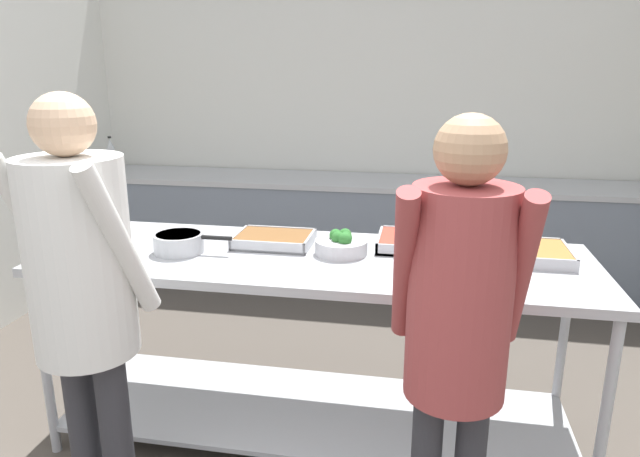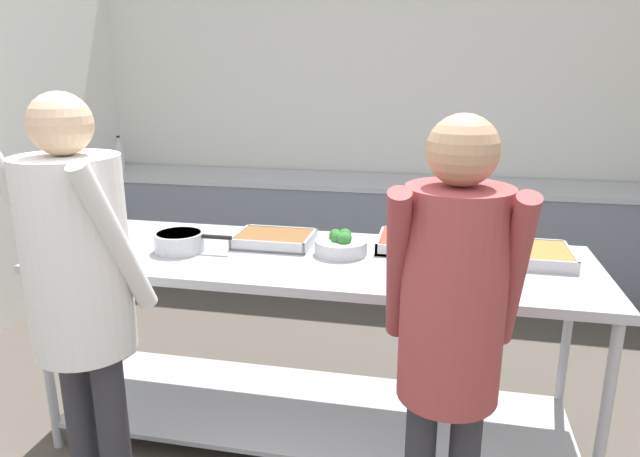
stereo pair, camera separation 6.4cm
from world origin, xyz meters
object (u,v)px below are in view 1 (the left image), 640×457
(broccoli_bowl, at_px, (341,245))
(guest_serving_right, at_px, (82,280))
(serving_tray_greens, at_px, (419,242))
(serving_tray_vegetables, at_px, (274,240))
(water_bottle, at_px, (111,156))
(sauce_pan, at_px, (179,242))
(guest_serving_left, at_px, (458,314))
(plate_stack, at_px, (95,252))
(serving_tray_roast, at_px, (519,252))

(broccoli_bowl, distance_m, guest_serving_right, 1.11)
(broccoli_bowl, height_order, serving_tray_greens, broccoli_bowl)
(serving_tray_vegetables, height_order, broccoli_bowl, broccoli_bowl)
(guest_serving_right, bearing_deg, water_bottle, 118.19)
(guest_serving_right, bearing_deg, serving_tray_vegetables, 61.34)
(broccoli_bowl, bearing_deg, water_bottle, 138.84)
(guest_serving_right, bearing_deg, sauce_pan, 84.42)
(serving_tray_vegetables, xyz_separation_m, guest_serving_left, (0.82, -0.85, 0.06))
(serving_tray_vegetables, xyz_separation_m, broccoli_bowl, (0.34, -0.08, 0.02))
(plate_stack, bearing_deg, sauce_pan, 18.50)
(serving_tray_greens, distance_m, guest_serving_right, 1.48)
(guest_serving_right, bearing_deg, guest_serving_left, 0.06)
(plate_stack, relative_size, water_bottle, 0.87)
(sauce_pan, bearing_deg, serving_tray_greens, 14.18)
(guest_serving_left, xyz_separation_m, guest_serving_right, (-1.28, -0.00, 0.02))
(guest_serving_left, bearing_deg, serving_tray_vegetables, 133.94)
(sauce_pan, bearing_deg, guest_serving_left, -28.49)
(water_bottle, bearing_deg, serving_tray_vegetables, -44.61)
(serving_tray_vegetables, bearing_deg, serving_tray_greens, 7.20)
(sauce_pan, relative_size, guest_serving_right, 0.22)
(broccoli_bowl, bearing_deg, guest_serving_left, -58.11)
(plate_stack, height_order, serving_tray_greens, serving_tray_greens)
(serving_tray_roast, bearing_deg, water_bottle, 148.16)
(sauce_pan, xyz_separation_m, guest_serving_right, (-0.06, -0.66, 0.06))
(guest_serving_left, bearing_deg, water_bottle, 134.96)
(serving_tray_vegetables, bearing_deg, sauce_pan, -154.86)
(plate_stack, bearing_deg, guest_serving_right, -62.01)
(guest_serving_left, bearing_deg, sauce_pan, 151.51)
(serving_tray_roast, bearing_deg, plate_stack, -170.40)
(guest_serving_left, height_order, water_bottle, guest_serving_left)
(serving_tray_greens, bearing_deg, guest_serving_right, -140.85)
(plate_stack, height_order, serving_tray_roast, serving_tray_roast)
(serving_tray_greens, height_order, guest_serving_left, guest_serving_left)
(serving_tray_vegetables, relative_size, guest_serving_right, 0.22)
(guest_serving_left, distance_m, water_bottle, 3.91)
(serving_tray_greens, relative_size, guest_serving_left, 0.24)
(serving_tray_greens, xyz_separation_m, guest_serving_left, (0.13, -0.93, 0.06))
(guest_serving_right, relative_size, water_bottle, 5.55)
(guest_serving_right, bearing_deg, broccoli_bowl, 43.99)
(plate_stack, distance_m, sauce_pan, 0.37)
(serving_tray_greens, height_order, serving_tray_roast, same)
(serving_tray_vegetables, xyz_separation_m, water_bottle, (-1.95, 1.92, 0.07))
(serving_tray_vegetables, height_order, serving_tray_roast, same)
(serving_tray_greens, relative_size, water_bottle, 1.29)
(serving_tray_greens, height_order, guest_serving_right, guest_serving_right)
(broccoli_bowl, bearing_deg, serving_tray_greens, 25.02)
(serving_tray_vegetables, relative_size, guest_serving_left, 0.22)
(serving_tray_vegetables, bearing_deg, guest_serving_left, -46.06)
(serving_tray_vegetables, distance_m, guest_serving_left, 1.18)
(serving_tray_roast, relative_size, guest_serving_left, 0.26)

